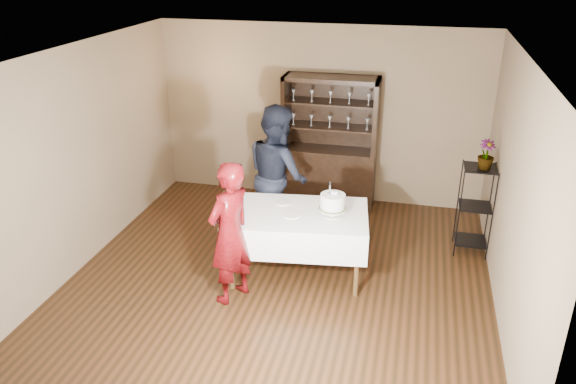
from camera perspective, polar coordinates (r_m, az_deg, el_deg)
name	(u,v)px	position (r m, az deg, el deg)	size (l,w,h in m)	color
floor	(281,276)	(6.97, -0.73, -8.54)	(5.00, 5.00, 0.00)	black
ceiling	(280,54)	(5.98, -0.87, 13.87)	(5.00, 5.00, 0.00)	silver
back_wall	(320,115)	(8.67, 3.29, 7.86)	(5.00, 0.02, 2.70)	brown
wall_left	(83,157)	(7.34, -20.12, 3.39)	(0.02, 5.00, 2.70)	brown
wall_right	(514,196)	(6.27, 21.94, -0.34)	(0.02, 5.00, 2.70)	brown
china_hutch	(329,163)	(8.62, 4.19, 2.93)	(1.40, 0.48, 2.00)	black
plant_etagere	(475,206)	(7.61, 18.46, -1.37)	(0.42, 0.42, 1.20)	black
cake_table	(297,227)	(6.71, 0.87, -3.60)	(1.79, 1.23, 0.84)	white
woman	(230,233)	(6.21, -5.93, -4.17)	(0.61, 0.40, 1.67)	#3A050B
man	(278,175)	(7.41, -1.04, 1.77)	(0.92, 0.72, 1.90)	black
cake	(333,203)	(6.47, 4.56, -1.10)	(0.38, 0.38, 0.44)	white
plate_near	(292,215)	(6.54, 0.38, -2.36)	(0.20, 0.20, 0.01)	white
plate_far	(283,203)	(6.86, -0.55, -1.08)	(0.18, 0.18, 0.01)	white
potted_plant	(486,155)	(7.32, 19.48, 3.61)	(0.21, 0.21, 0.37)	#3E642F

